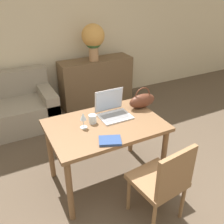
{
  "coord_description": "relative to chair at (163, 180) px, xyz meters",
  "views": [
    {
      "loc": [
        -0.97,
        -1.2,
        2.1
      ],
      "look_at": [
        0.07,
        0.82,
        0.88
      ],
      "focal_mm": 40.0,
      "sensor_mm": 36.0,
      "label": 1
    }
  ],
  "objects": [
    {
      "name": "wall_back",
      "position": [
        -0.21,
        2.96,
        0.85
      ],
      "size": [
        10.0,
        0.06,
        2.7
      ],
      "color": "beige",
      "rests_on": "ground_plane"
    },
    {
      "name": "dining_table",
      "position": [
        -0.22,
        0.73,
        0.16
      ],
      "size": [
        1.19,
        0.8,
        0.76
      ],
      "color": "brown",
      "rests_on": "ground_plane"
    },
    {
      "name": "chair",
      "position": [
        0.0,
        0.0,
        0.0
      ],
      "size": [
        0.49,
        0.49,
        0.88
      ],
      "rotation": [
        0.0,
        0.0,
        0.12
      ],
      "color": "olive",
      "rests_on": "ground_plane"
    },
    {
      "name": "sideboard",
      "position": [
        0.51,
        2.62,
        -0.07
      ],
      "size": [
        1.3,
        0.4,
        0.85
      ],
      "color": "brown",
      "rests_on": "ground_plane"
    },
    {
      "name": "laptop",
      "position": [
        -0.06,
        0.88,
        0.33
      ],
      "size": [
        0.34,
        0.3,
        0.27
      ],
      "color": "silver",
      "rests_on": "dining_table"
    },
    {
      "name": "drinking_glass",
      "position": [
        -0.33,
        0.81,
        0.3
      ],
      "size": [
        0.08,
        0.08,
        0.09
      ],
      "color": "silver",
      "rests_on": "dining_table"
    },
    {
      "name": "wine_glass",
      "position": [
        -0.45,
        0.76,
        0.38
      ],
      "size": [
        0.07,
        0.07,
        0.17
      ],
      "color": "silver",
      "rests_on": "dining_table"
    },
    {
      "name": "handbag",
      "position": [
        0.33,
        0.88,
        0.35
      ],
      "size": [
        0.34,
        0.14,
        0.25
      ],
      "color": "#592D1E",
      "rests_on": "dining_table"
    },
    {
      "name": "flower_vase",
      "position": [
        0.46,
        2.57,
        0.73
      ],
      "size": [
        0.38,
        0.38,
        0.61
      ],
      "color": "tan",
      "rests_on": "sideboard"
    },
    {
      "name": "book",
      "position": [
        -0.32,
        0.42,
        0.27
      ],
      "size": [
        0.25,
        0.22,
        0.02
      ],
      "rotation": [
        0.0,
        0.0,
        -0.4
      ],
      "color": "navy",
      "rests_on": "dining_table"
    }
  ]
}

